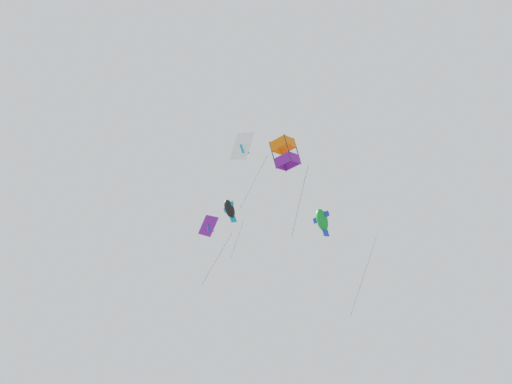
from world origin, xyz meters
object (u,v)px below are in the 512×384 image
object	(u,v)px
kite_delta_mid_left	(209,226)
kite_fish_highest	(322,220)
kite_delta_low_drifter	(242,147)
kite_box_upper_right	(285,153)
kite_fish_near_left	(230,209)

from	to	relation	value
kite_delta_mid_left	kite_fish_highest	bearing A→B (deg)	55.33
kite_delta_low_drifter	kite_fish_highest	xyz separation A→B (m)	(-5.37, -2.18, -5.30)
kite_box_upper_right	kite_delta_mid_left	distance (m)	8.96
kite_delta_low_drifter	kite_delta_mid_left	bearing A→B (deg)	-152.33
kite_box_upper_right	kite_fish_near_left	xyz separation A→B (m)	(4.37, -8.13, 2.04)
kite_delta_mid_left	kite_fish_near_left	bearing A→B (deg)	90.01
kite_box_upper_right	kite_fish_highest	world-z (taller)	kite_fish_highest
kite_box_upper_right	kite_fish_highest	size ratio (longest dim) A/B	0.75
kite_box_upper_right	kite_delta_low_drifter	size ratio (longest dim) A/B	0.94
kite_box_upper_right	kite_fish_highest	bearing A→B (deg)	108.71
kite_fish_highest	kite_fish_near_left	bearing A→B (deg)	-135.56
kite_delta_low_drifter	kite_fish_highest	world-z (taller)	kite_delta_low_drifter
kite_box_upper_right	kite_delta_low_drifter	world-z (taller)	kite_delta_low_drifter
kite_fish_highest	kite_fish_near_left	world-z (taller)	kite_fish_near_left
kite_delta_mid_left	kite_delta_low_drifter	bearing A→B (deg)	22.72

